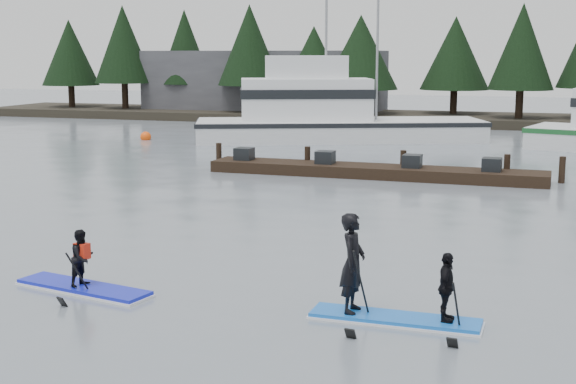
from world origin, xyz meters
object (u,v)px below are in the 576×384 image
(floating_dock, at_px, (374,171))
(paddleboard_solo, at_px, (83,271))
(fishing_boat_large, at_px, (331,128))
(paddleboard_duo, at_px, (386,282))

(floating_dock, height_order, paddleboard_solo, paddleboard_solo)
(fishing_boat_large, distance_m, floating_dock, 13.47)
(paddleboard_solo, relative_size, paddleboard_duo, 1.02)
(floating_dock, relative_size, paddleboard_solo, 4.23)
(paddleboard_solo, distance_m, paddleboard_duo, 6.26)
(floating_dock, bearing_deg, paddleboard_duo, -76.32)
(floating_dock, bearing_deg, paddleboard_solo, -97.24)
(fishing_boat_large, distance_m, paddleboard_solo, 29.52)
(floating_dock, bearing_deg, fishing_boat_large, 113.26)
(fishing_boat_large, xyz_separation_m, floating_dock, (5.03, -12.49, -0.46))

